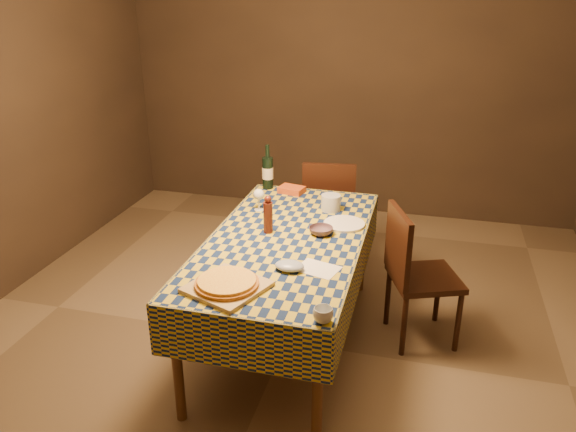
# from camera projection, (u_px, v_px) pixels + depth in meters

# --- Properties ---
(room) EXTENTS (5.00, 5.10, 2.70)m
(room) POSITION_uv_depth(u_px,v_px,m) (286.00, 148.00, 3.25)
(room) COLOR brown
(room) RESTS_ON ground
(dining_table) EXTENTS (0.94, 1.84, 0.77)m
(dining_table) POSITION_uv_depth(u_px,v_px,m) (286.00, 249.00, 3.50)
(dining_table) COLOR brown
(dining_table) RESTS_ON ground
(cutting_board) EXTENTS (0.46, 0.46, 0.02)m
(cutting_board) POSITION_uv_depth(u_px,v_px,m) (227.00, 287.00, 2.90)
(cutting_board) COLOR tan
(cutting_board) RESTS_ON dining_table
(pizza) EXTENTS (0.37, 0.37, 0.03)m
(pizza) POSITION_uv_depth(u_px,v_px,m) (227.00, 282.00, 2.89)
(pizza) COLOR #A45C1B
(pizza) RESTS_ON cutting_board
(pepper_mill) EXTENTS (0.07, 0.07, 0.25)m
(pepper_mill) POSITION_uv_depth(u_px,v_px,m) (268.00, 215.00, 3.51)
(pepper_mill) COLOR #501B12
(pepper_mill) RESTS_ON dining_table
(bowl) EXTENTS (0.19, 0.19, 0.05)m
(bowl) POSITION_uv_depth(u_px,v_px,m) (321.00, 231.00, 3.52)
(bowl) COLOR #5B424D
(bowl) RESTS_ON dining_table
(wine_glass) EXTENTS (0.08, 0.08, 0.15)m
(wine_glass) POSITION_uv_depth(u_px,v_px,m) (259.00, 195.00, 3.86)
(wine_glass) COLOR silver
(wine_glass) RESTS_ON dining_table
(wine_bottle) EXTENTS (0.09, 0.09, 0.34)m
(wine_bottle) POSITION_uv_depth(u_px,v_px,m) (268.00, 172.00, 4.27)
(wine_bottle) COLOR black
(wine_bottle) RESTS_ON dining_table
(deli_tub) EXTENTS (0.17, 0.17, 0.11)m
(deli_tub) POSITION_uv_depth(u_px,v_px,m) (331.00, 203.00, 3.88)
(deli_tub) COLOR silver
(deli_tub) RESTS_ON dining_table
(takeout_container) EXTENTS (0.21, 0.17, 0.05)m
(takeout_container) POSITION_uv_depth(u_px,v_px,m) (292.00, 190.00, 4.22)
(takeout_container) COLOR #BD4818
(takeout_container) RESTS_ON dining_table
(white_plate) EXTENTS (0.34, 0.34, 0.02)m
(white_plate) POSITION_uv_depth(u_px,v_px,m) (344.00, 224.00, 3.66)
(white_plate) COLOR white
(white_plate) RESTS_ON dining_table
(tumbler) EXTENTS (0.10, 0.10, 0.08)m
(tumbler) POSITION_uv_depth(u_px,v_px,m) (323.00, 315.00, 2.60)
(tumbler) COLOR silver
(tumbler) RESTS_ON dining_table
(flour_patch) EXTENTS (0.26, 0.23, 0.00)m
(flour_patch) POSITION_uv_depth(u_px,v_px,m) (318.00, 269.00, 3.10)
(flour_patch) COLOR white
(flour_patch) RESTS_ON dining_table
(flour_bag) EXTENTS (0.18, 0.14, 0.05)m
(flour_bag) POSITION_uv_depth(u_px,v_px,m) (290.00, 266.00, 3.09)
(flour_bag) COLOR #96A6C0
(flour_bag) RESTS_ON dining_table
(chair_far) EXTENTS (0.47, 0.48, 0.93)m
(chair_far) POSITION_uv_depth(u_px,v_px,m) (329.00, 207.00, 4.62)
(chair_far) COLOR black
(chair_far) RESTS_ON ground
(chair_right) EXTENTS (0.55, 0.55, 0.93)m
(chair_right) POSITION_uv_depth(u_px,v_px,m) (413.00, 269.00, 3.62)
(chair_right) COLOR black
(chair_right) RESTS_ON ground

